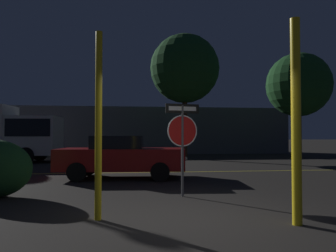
{
  "coord_description": "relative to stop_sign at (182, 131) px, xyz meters",
  "views": [
    {
      "loc": [
        -1.07,
        -5.37,
        1.4
      ],
      "look_at": [
        -0.01,
        3.53,
        1.69
      ],
      "focal_mm": 35.0,
      "sensor_mm": 36.0,
      "label": 1
    }
  ],
  "objects": [
    {
      "name": "stop_sign",
      "position": [
        0.0,
        0.0,
        0.0
      ],
      "size": [
        0.83,
        0.19,
        2.17
      ],
      "rotation": [
        0.0,
        0.0,
        0.2
      ],
      "color": "#4C4C51",
      "rests_on": "ground_plane"
    },
    {
      "name": "tree_1",
      "position": [
        2.22,
        12.58,
        4.12
      ],
      "size": [
        4.34,
        4.34,
        7.83
      ],
      "color": "#422D1E",
      "rests_on": "ground_plane"
    },
    {
      "name": "building_backdrop",
      "position": [
        -3.17,
        19.68,
        0.32
      ],
      "size": [
        29.72,
        3.89,
        3.71
      ],
      "primitive_type": "cube",
      "color": "#4C4C56",
      "rests_on": "ground_plane"
    },
    {
      "name": "road_center_stripe",
      "position": [
        -0.17,
        5.17,
        -1.53
      ],
      "size": [
        40.66,
        0.12,
        0.01
      ],
      "primitive_type": "cube",
      "color": "gold",
      "rests_on": "ground_plane"
    },
    {
      "name": "passing_car_2",
      "position": [
        -1.51,
        3.57,
        -0.8
      ],
      "size": [
        4.34,
        2.26,
        1.42
      ],
      "rotation": [
        0.0,
        0.0,
        -1.65
      ],
      "color": "maroon",
      "rests_on": "ground_plane"
    },
    {
      "name": "yellow_pole_right",
      "position": [
        1.41,
        -2.64,
        0.13
      ],
      "size": [
        0.15,
        0.15,
        3.31
      ],
      "primitive_type": "cylinder",
      "color": "yellow",
      "rests_on": "ground_plane"
    },
    {
      "name": "ground_plane",
      "position": [
        -0.17,
        -2.22,
        -1.53
      ],
      "size": [
        260.0,
        260.0,
        0.0
      ],
      "primitive_type": "plane",
      "color": "black"
    },
    {
      "name": "tree_0",
      "position": [
        9.62,
        12.28,
        3.19
      ],
      "size": [
        4.11,
        4.11,
        6.79
      ],
      "color": "#422D1E",
      "rests_on": "ground_plane"
    },
    {
      "name": "yellow_pole_left",
      "position": [
        -1.76,
        -1.95,
        0.07
      ],
      "size": [
        0.12,
        0.12,
        3.2
      ],
      "primitive_type": "cylinder",
      "color": "yellow",
      "rests_on": "ground_plane"
    }
  ]
}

